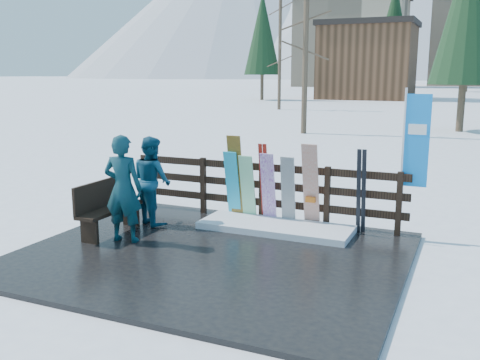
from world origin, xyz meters
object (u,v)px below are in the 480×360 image
at_px(bench, 107,206).
at_px(snowboard_4, 288,191).
at_px(person_front, 123,189).
at_px(rental_flag, 413,146).
at_px(snowboard_0, 233,185).
at_px(snowboard_2, 236,178).
at_px(snowboard_1, 248,188).
at_px(person_back, 152,180).
at_px(snowboard_5, 311,186).
at_px(snowboard_3, 268,188).

height_order(bench, snowboard_4, snowboard_4).
xyz_separation_m(snowboard_4, person_front, (-2.27, -2.01, 0.26)).
bearing_deg(bench, rental_flag, 22.27).
bearing_deg(snowboard_0, bench, -133.28).
relative_size(snowboard_2, person_front, 0.92).
bearing_deg(snowboard_1, person_front, -125.62).
relative_size(snowboard_2, person_back, 1.01).
relative_size(snowboard_5, person_front, 0.89).
height_order(snowboard_1, person_back, person_back).
relative_size(snowboard_4, snowboard_5, 0.82).
height_order(snowboard_3, rental_flag, rental_flag).
xyz_separation_m(bench, rental_flag, (4.97, 2.04, 1.09)).
bearing_deg(bench, person_front, -24.54).
bearing_deg(bench, snowboard_4, 32.17).
xyz_separation_m(snowboard_5, person_front, (-2.70, -2.01, 0.12)).
distance_m(snowboard_4, rental_flag, 2.38).
bearing_deg(snowboard_5, snowboard_1, 180.00).
bearing_deg(snowboard_5, person_back, -162.95).
xyz_separation_m(bench, snowboard_3, (2.41, 1.77, 0.17)).
xyz_separation_m(rental_flag, person_back, (-4.59, -1.15, -0.76)).
bearing_deg(snowboard_0, snowboard_3, 0.00).
relative_size(bench, snowboard_5, 0.92).
height_order(snowboard_0, snowboard_2, snowboard_2).
xyz_separation_m(bench, person_back, (0.38, 0.89, 0.33)).
distance_m(snowboard_2, person_back, 1.62).
distance_m(bench, snowboard_4, 3.32).
relative_size(snowboard_4, rental_flag, 0.51).
bearing_deg(person_back, rental_flag, -137.43).
bearing_deg(person_front, snowboard_2, -130.31).
bearing_deg(person_front, snowboard_5, -152.90).
height_order(bench, snowboard_1, snowboard_1).
distance_m(bench, snowboard_5, 3.70).
relative_size(bench, person_front, 0.81).
height_order(bench, snowboard_3, snowboard_3).
bearing_deg(snowboard_1, rental_flag, 5.17).
bearing_deg(snowboard_3, snowboard_5, -0.00).
distance_m(snowboard_4, person_back, 2.59).
xyz_separation_m(snowboard_3, snowboard_5, (0.83, -0.00, 0.11)).
bearing_deg(snowboard_4, person_front, -138.36).
bearing_deg(rental_flag, snowboard_5, -171.12).
relative_size(snowboard_1, person_back, 0.79).
bearing_deg(person_back, snowboard_1, -122.79).
distance_m(snowboard_0, snowboard_2, 0.17).
height_order(snowboard_2, rental_flag, rental_flag).
distance_m(snowboard_0, snowboard_3, 0.75).
bearing_deg(snowboard_1, bench, -138.34).
distance_m(snowboard_0, person_front, 2.32).
bearing_deg(snowboard_1, snowboard_3, 0.00).
bearing_deg(bench, snowboard_0, 46.72).
height_order(snowboard_0, snowboard_4, snowboard_0).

